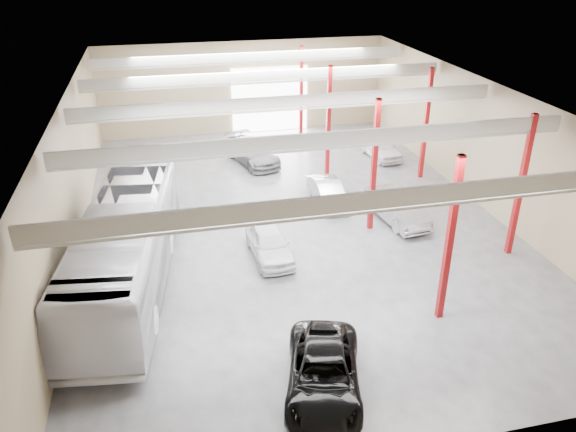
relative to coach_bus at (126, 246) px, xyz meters
name	(u,v)px	position (x,y,z in m)	size (l,w,h in m)	color
depot_shell	(292,129)	(8.63, 5.18, 3.06)	(22.12, 32.12, 7.06)	#444449
coach_bus	(126,246)	(0.00, 0.00, 0.00)	(3.22, 13.77, 3.83)	silver
black_sedan	(324,374)	(6.50, -8.31, -1.18)	(2.45, 5.31, 1.48)	black
car_row_a	(269,243)	(6.50, 0.96, -1.18)	(1.74, 4.33, 1.47)	white
car_row_b	(328,192)	(11.00, 6.19, -1.22)	(1.47, 4.21, 1.39)	#B9B9BE
car_row_c	(252,152)	(7.88, 13.69, -1.13)	(2.20, 5.40, 1.57)	slate
car_right_near	(397,207)	(14.00, 3.20, -1.13)	(1.67, 4.80, 1.58)	#A5A5AA
car_right_far	(380,147)	(16.80, 12.72, -1.19)	(1.72, 4.27, 1.46)	silver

